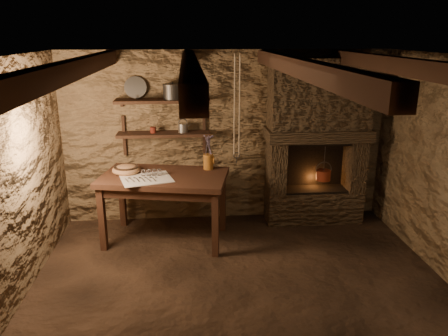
{
  "coord_description": "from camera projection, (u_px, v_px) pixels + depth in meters",
  "views": [
    {
      "loc": [
        -0.53,
        -3.97,
        2.61
      ],
      "look_at": [
        -0.11,
        0.9,
        1.09
      ],
      "focal_mm": 35.0,
      "sensor_mm": 36.0,
      "label": 1
    }
  ],
  "objects": [
    {
      "name": "floor",
      "position": [
        242.0,
        291.0,
        4.6
      ],
      "size": [
        4.5,
        4.5,
        0.0
      ],
      "primitive_type": "plane",
      "color": "black",
      "rests_on": "ground"
    },
    {
      "name": "back_wall",
      "position": [
        225.0,
        137.0,
        6.15
      ],
      "size": [
        4.5,
        0.04,
        2.4
      ],
      "primitive_type": "cube",
      "color": "brown",
      "rests_on": "floor"
    },
    {
      "name": "front_wall",
      "position": [
        291.0,
        307.0,
        2.34
      ],
      "size": [
        4.5,
        0.04,
        2.4
      ],
      "primitive_type": "cube",
      "color": "brown",
      "rests_on": "floor"
    },
    {
      "name": "left_wall",
      "position": [
        4.0,
        191.0,
        4.06
      ],
      "size": [
        0.04,
        4.0,
        2.4
      ],
      "primitive_type": "cube",
      "color": "brown",
      "rests_on": "floor"
    },
    {
      "name": "ceiling",
      "position": [
        245.0,
        57.0,
        3.89
      ],
      "size": [
        4.5,
        4.0,
        0.04
      ],
      "primitive_type": "cube",
      "color": "black",
      "rests_on": "back_wall"
    },
    {
      "name": "beam_far_left",
      "position": [
        74.0,
        69.0,
        3.79
      ],
      "size": [
        0.14,
        3.95,
        0.16
      ],
      "primitive_type": "cube",
      "color": "black",
      "rests_on": "ceiling"
    },
    {
      "name": "beam_mid_left",
      "position": [
        189.0,
        68.0,
        3.87
      ],
      "size": [
        0.14,
        3.95,
        0.16
      ],
      "primitive_type": "cube",
      "color": "black",
      "rests_on": "ceiling"
    },
    {
      "name": "beam_mid_right",
      "position": [
        300.0,
        67.0,
        3.96
      ],
      "size": [
        0.14,
        3.95,
        0.16
      ],
      "primitive_type": "cube",
      "color": "black",
      "rests_on": "ceiling"
    },
    {
      "name": "beam_far_right",
      "position": [
        406.0,
        67.0,
        4.04
      ],
      "size": [
        0.14,
        3.95,
        0.16
      ],
      "primitive_type": "cube",
      "color": "black",
      "rests_on": "ceiling"
    },
    {
      "name": "shelf_lower",
      "position": [
        164.0,
        134.0,
        5.9
      ],
      "size": [
        1.25,
        0.3,
        0.04
      ],
      "primitive_type": "cube",
      "color": "black",
      "rests_on": "back_wall"
    },
    {
      "name": "shelf_upper",
      "position": [
        163.0,
        101.0,
        5.76
      ],
      "size": [
        1.25,
        0.3,
        0.04
      ],
      "primitive_type": "cube",
      "color": "black",
      "rests_on": "back_wall"
    },
    {
      "name": "hearth",
      "position": [
        317.0,
        138.0,
        6.02
      ],
      "size": [
        1.43,
        0.51,
        2.3
      ],
      "color": "#322519",
      "rests_on": "floor"
    },
    {
      "name": "work_table",
      "position": [
        165.0,
        205.0,
        5.62
      ],
      "size": [
        1.71,
        1.19,
        0.89
      ],
      "rotation": [
        0.0,
        0.0,
        -0.2
      ],
      "color": "black",
      "rests_on": "floor"
    },
    {
      "name": "linen_cloth",
      "position": [
        147.0,
        179.0,
        5.34
      ],
      "size": [
        0.71,
        0.63,
        0.01
      ],
      "primitive_type": "cube",
      "rotation": [
        0.0,
        0.0,
        0.28
      ],
      "color": "silver",
      "rests_on": "work_table"
    },
    {
      "name": "pewter_cutlery_row",
      "position": [
        146.0,
        179.0,
        5.32
      ],
      "size": [
        0.53,
        0.32,
        0.01
      ],
      "primitive_type": null,
      "rotation": [
        0.0,
        0.0,
        0.28
      ],
      "color": "gray",
      "rests_on": "linen_cloth"
    },
    {
      "name": "drinking_glasses",
      "position": [
        149.0,
        173.0,
        5.44
      ],
      "size": [
        0.19,
        0.06,
        0.08
      ],
      "primitive_type": null,
      "color": "white",
      "rests_on": "linen_cloth"
    },
    {
      "name": "stoneware_jug",
      "position": [
        208.0,
        155.0,
        5.69
      ],
      "size": [
        0.15,
        0.15,
        0.46
      ],
      "rotation": [
        0.0,
        0.0,
        -0.17
      ],
      "color": "#A76220",
      "rests_on": "work_table"
    },
    {
      "name": "wooden_bowl",
      "position": [
        126.0,
        170.0,
        5.57
      ],
      "size": [
        0.42,
        0.42,
        0.13
      ],
      "primitive_type": "ellipsoid",
      "rotation": [
        0.0,
        0.0,
        -0.18
      ],
      "color": "#A16E45",
      "rests_on": "work_table"
    },
    {
      "name": "iron_stockpot",
      "position": [
        172.0,
        92.0,
        5.74
      ],
      "size": [
        0.26,
        0.26,
        0.18
      ],
      "primitive_type": "cylinder",
      "rotation": [
        0.0,
        0.0,
        -0.1
      ],
      "color": "#292725",
      "rests_on": "shelf_upper"
    },
    {
      "name": "tin_pan",
      "position": [
        135.0,
        87.0,
        5.78
      ],
      "size": [
        0.3,
        0.14,
        0.29
      ],
      "primitive_type": "cylinder",
      "rotation": [
        1.26,
        0.0,
        0.04
      ],
      "color": "#9A9A95",
      "rests_on": "shelf_upper"
    },
    {
      "name": "small_kettle",
      "position": [
        183.0,
        128.0,
        5.89
      ],
      "size": [
        0.21,
        0.19,
        0.18
      ],
      "primitive_type": null,
      "rotation": [
        0.0,
        0.0,
        0.4
      ],
      "color": "#9A9A95",
      "rests_on": "shelf_lower"
    },
    {
      "name": "rusty_tin",
      "position": [
        153.0,
        130.0,
        5.87
      ],
      "size": [
        0.1,
        0.1,
        0.08
      ],
      "primitive_type": "cylinder",
      "rotation": [
        0.0,
        0.0,
        0.42
      ],
      "color": "maroon",
      "rests_on": "shelf_lower"
    },
    {
      "name": "red_pot",
      "position": [
        323.0,
        174.0,
        6.14
      ],
      "size": [
        0.23,
        0.23,
        0.54
      ],
      "rotation": [
        0.0,
        0.0,
        0.13
      ],
      "color": "maroon",
      "rests_on": "hearth"
    },
    {
      "name": "hanging_ropes",
      "position": [
        237.0,
        106.0,
        5.07
      ],
      "size": [
        0.08,
        0.08,
        1.2
      ],
      "primitive_type": null,
      "color": "beige",
      "rests_on": "ceiling"
    }
  ]
}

